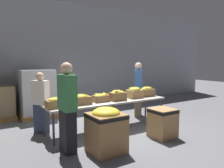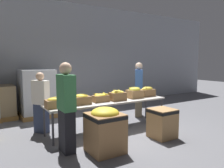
{
  "view_description": "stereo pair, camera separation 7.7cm",
  "coord_description": "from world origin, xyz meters",
  "px_view_note": "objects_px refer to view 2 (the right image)",
  "views": [
    {
      "loc": [
        -2.98,
        -4.78,
        1.81
      ],
      "look_at": [
        0.18,
        0.12,
        1.18
      ],
      "focal_mm": 35.0,
      "sensor_mm": 36.0,
      "label": 1
    },
    {
      "loc": [
        -2.91,
        -4.82,
        1.81
      ],
      "look_at": [
        0.18,
        0.12,
        1.18
      ],
      "focal_mm": 35.0,
      "sensor_mm": 36.0,
      "label": 2
    }
  ],
  "objects_px": {
    "banana_box_3": "(118,95)",
    "donation_bin_0": "(105,128)",
    "volunteer_1": "(66,108)",
    "volunteer_0": "(41,103)",
    "banana_box_4": "(135,92)",
    "banana_box_5": "(147,92)",
    "banana_box_1": "(81,99)",
    "donation_bin_1": "(162,122)",
    "banana_box_0": "(57,102)",
    "volunteer_2": "(139,90)",
    "sorting_table": "(108,102)",
    "pallet_stack_2": "(37,93)",
    "banana_box_2": "(101,98)"
  },
  "relations": [
    {
      "from": "banana_box_2",
      "to": "banana_box_5",
      "type": "bearing_deg",
      "value": 0.65
    },
    {
      "from": "banana_box_2",
      "to": "donation_bin_0",
      "type": "height_order",
      "value": "banana_box_2"
    },
    {
      "from": "sorting_table",
      "to": "volunteer_0",
      "type": "height_order",
      "value": "volunteer_0"
    },
    {
      "from": "banana_box_3",
      "to": "donation_bin_0",
      "type": "distance_m",
      "value": 1.6
    },
    {
      "from": "banana_box_3",
      "to": "sorting_table",
      "type": "bearing_deg",
      "value": 162.64
    },
    {
      "from": "volunteer_0",
      "to": "donation_bin_1",
      "type": "xyz_separation_m",
      "value": [
        2.32,
        -1.89,
        -0.39
      ]
    },
    {
      "from": "volunteer_0",
      "to": "volunteer_2",
      "type": "relative_size",
      "value": 0.87
    },
    {
      "from": "donation_bin_0",
      "to": "donation_bin_1",
      "type": "relative_size",
      "value": 1.32
    },
    {
      "from": "banana_box_5",
      "to": "volunteer_0",
      "type": "xyz_separation_m",
      "value": [
        -2.92,
        0.66,
        -0.14
      ]
    },
    {
      "from": "sorting_table",
      "to": "donation_bin_0",
      "type": "height_order",
      "value": "donation_bin_0"
    },
    {
      "from": "volunteer_1",
      "to": "volunteer_2",
      "type": "bearing_deg",
      "value": -63.38
    },
    {
      "from": "banana_box_0",
      "to": "donation_bin_0",
      "type": "height_order",
      "value": "banana_box_0"
    },
    {
      "from": "banana_box_2",
      "to": "volunteer_2",
      "type": "bearing_deg",
      "value": 20.44
    },
    {
      "from": "banana_box_0",
      "to": "banana_box_5",
      "type": "height_order",
      "value": "banana_box_5"
    },
    {
      "from": "banana_box_1",
      "to": "volunteer_2",
      "type": "relative_size",
      "value": 0.24
    },
    {
      "from": "banana_box_1",
      "to": "donation_bin_1",
      "type": "bearing_deg",
      "value": -37.39
    },
    {
      "from": "banana_box_1",
      "to": "banana_box_5",
      "type": "distance_m",
      "value": 2.14
    },
    {
      "from": "volunteer_0",
      "to": "sorting_table",
      "type": "bearing_deg",
      "value": 31.47
    },
    {
      "from": "banana_box_3",
      "to": "donation_bin_1",
      "type": "relative_size",
      "value": 0.6
    },
    {
      "from": "sorting_table",
      "to": "volunteer_1",
      "type": "bearing_deg",
      "value": -151.29
    },
    {
      "from": "banana_box_1",
      "to": "donation_bin_0",
      "type": "height_order",
      "value": "banana_box_1"
    },
    {
      "from": "volunteer_2",
      "to": "banana_box_0",
      "type": "bearing_deg",
      "value": -38.13
    },
    {
      "from": "banana_box_1",
      "to": "volunteer_1",
      "type": "height_order",
      "value": "volunteer_1"
    },
    {
      "from": "banana_box_4",
      "to": "banana_box_5",
      "type": "distance_m",
      "value": 0.5
    },
    {
      "from": "volunteer_1",
      "to": "volunteer_0",
      "type": "bearing_deg",
      "value": 5.47
    },
    {
      "from": "volunteer_0",
      "to": "volunteer_1",
      "type": "distance_m",
      "value": 1.48
    },
    {
      "from": "banana_box_1",
      "to": "donation_bin_1",
      "type": "xyz_separation_m",
      "value": [
        1.54,
        -1.17,
        -0.52
      ]
    },
    {
      "from": "banana_box_1",
      "to": "pallet_stack_2",
      "type": "height_order",
      "value": "pallet_stack_2"
    },
    {
      "from": "sorting_table",
      "to": "banana_box_2",
      "type": "bearing_deg",
      "value": 178.85
    },
    {
      "from": "banana_box_0",
      "to": "banana_box_5",
      "type": "relative_size",
      "value": 1.09
    },
    {
      "from": "donation_bin_1",
      "to": "pallet_stack_2",
      "type": "distance_m",
      "value": 4.15
    },
    {
      "from": "sorting_table",
      "to": "pallet_stack_2",
      "type": "bearing_deg",
      "value": 117.57
    },
    {
      "from": "banana_box_4",
      "to": "volunteer_0",
      "type": "relative_size",
      "value": 0.27
    },
    {
      "from": "banana_box_2",
      "to": "donation_bin_1",
      "type": "bearing_deg",
      "value": -50.82
    },
    {
      "from": "banana_box_0",
      "to": "pallet_stack_2",
      "type": "distance_m",
      "value": 2.5
    },
    {
      "from": "banana_box_3",
      "to": "pallet_stack_2",
      "type": "height_order",
      "value": "pallet_stack_2"
    },
    {
      "from": "banana_box_5",
      "to": "pallet_stack_2",
      "type": "bearing_deg",
      "value": 137.59
    },
    {
      "from": "banana_box_0",
      "to": "banana_box_3",
      "type": "distance_m",
      "value": 1.65
    },
    {
      "from": "donation_bin_0",
      "to": "donation_bin_1",
      "type": "xyz_separation_m",
      "value": [
        1.56,
        0.0,
        -0.11
      ]
    },
    {
      "from": "banana_box_4",
      "to": "volunteer_1",
      "type": "bearing_deg",
      "value": -161.2
    },
    {
      "from": "banana_box_3",
      "to": "donation_bin_0",
      "type": "xyz_separation_m",
      "value": [
        -1.05,
        -1.13,
        -0.42
      ]
    },
    {
      "from": "banana_box_5",
      "to": "volunteer_0",
      "type": "height_order",
      "value": "volunteer_0"
    },
    {
      "from": "banana_box_4",
      "to": "volunteer_2",
      "type": "xyz_separation_m",
      "value": [
        0.7,
        0.68,
        -0.05
      ]
    },
    {
      "from": "sorting_table",
      "to": "banana_box_0",
      "type": "xyz_separation_m",
      "value": [
        -1.41,
        -0.09,
        0.17
      ]
    },
    {
      "from": "banana_box_1",
      "to": "volunteer_1",
      "type": "xyz_separation_m",
      "value": [
        -0.66,
        -0.76,
        -0.0
      ]
    },
    {
      "from": "banana_box_3",
      "to": "volunteer_1",
      "type": "height_order",
      "value": "volunteer_1"
    },
    {
      "from": "banana_box_4",
      "to": "donation_bin_1",
      "type": "xyz_separation_m",
      "value": [
        -0.1,
        -1.2,
        -0.55
      ]
    },
    {
      "from": "banana_box_0",
      "to": "donation_bin_1",
      "type": "height_order",
      "value": "banana_box_0"
    },
    {
      "from": "sorting_table",
      "to": "banana_box_1",
      "type": "distance_m",
      "value": 0.8
    },
    {
      "from": "volunteer_1",
      "to": "donation_bin_0",
      "type": "xyz_separation_m",
      "value": [
        0.63,
        -0.42,
        -0.41
      ]
    }
  ]
}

